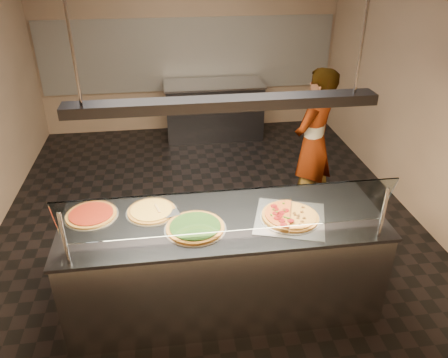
{
  "coord_description": "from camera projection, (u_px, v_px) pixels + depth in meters",
  "views": [
    {
      "loc": [
        -0.45,
        -4.44,
        3.0
      ],
      "look_at": [
        0.05,
        -0.88,
        1.02
      ],
      "focal_mm": 35.0,
      "sensor_mm": 36.0,
      "label": 1
    }
  ],
  "objects": [
    {
      "name": "wall_right",
      "position": [
        428.0,
        90.0,
        4.94
      ],
      "size": [
        0.02,
        6.0,
        3.0
      ],
      "primitive_type": "cube",
      "color": "tan",
      "rests_on": "ground"
    },
    {
      "name": "serving_counter",
      "position": [
        224.0,
        263.0,
        3.9
      ],
      "size": [
        2.72,
        0.94,
        0.93
      ],
      "color": "#B7B7BC",
      "rests_on": "ground"
    },
    {
      "name": "prep_table",
      "position": [
        214.0,
        110.0,
        7.38
      ],
      "size": [
        1.63,
        0.74,
        0.93
      ],
      "color": "#2E2E32",
      "rests_on": "ground"
    },
    {
      "name": "ground",
      "position": [
        210.0,
        219.0,
        5.36
      ],
      "size": [
        5.0,
        6.0,
        0.02
      ],
      "primitive_type": "cube",
      "color": "black",
      "rests_on": "ground"
    },
    {
      "name": "lamp_rod_right",
      "position": [
        365.0,
        22.0,
        3.04
      ],
      "size": [
        0.02,
        0.02,
        1.01
      ],
      "primitive_type": "cylinder",
      "color": "#B7B7BC",
      "rests_on": "ceiling"
    },
    {
      "name": "wall_back",
      "position": [
        188.0,
        42.0,
        7.24
      ],
      "size": [
        5.0,
        0.02,
        3.0
      ],
      "primitive_type": "cube",
      "color": "tan",
      "rests_on": "ground"
    },
    {
      "name": "half_pizza_sausage",
      "position": [
        303.0,
        215.0,
        3.69
      ],
      "size": [
        0.37,
        0.52,
        0.04
      ],
      "color": "brown",
      "rests_on": "perforated_tray"
    },
    {
      "name": "wall_front",
      "position": [
        277.0,
        309.0,
        2.02
      ],
      "size": [
        5.0,
        0.02,
        3.0
      ],
      "primitive_type": "cube",
      "color": "tan",
      "rests_on": "ground"
    },
    {
      "name": "heat_lamp_housing",
      "position": [
        223.0,
        103.0,
        3.18
      ],
      "size": [
        2.3,
        0.18,
        0.08
      ],
      "primitive_type": "cube",
      "color": "#2E2E32",
      "rests_on": "ceiling"
    },
    {
      "name": "sneeze_guard",
      "position": [
        230.0,
        212.0,
        3.23
      ],
      "size": [
        2.48,
        0.18,
        0.54
      ],
      "color": "#B7B7BC",
      "rests_on": "serving_counter"
    },
    {
      "name": "worker",
      "position": [
        313.0,
        143.0,
        5.13
      ],
      "size": [
        0.77,
        0.75,
        1.79
      ],
      "primitive_type": "imported",
      "rotation": [
        0.0,
        0.0,
        3.87
      ],
      "color": "#403948",
      "rests_on": "ground"
    },
    {
      "name": "tile_band",
      "position": [
        189.0,
        55.0,
        7.31
      ],
      "size": [
        4.9,
        0.02,
        1.2
      ],
      "primitive_type": "cube",
      "color": "silver",
      "rests_on": "wall_back"
    },
    {
      "name": "pizza_spatula",
      "position": [
        163.0,
        210.0,
        3.75
      ],
      "size": [
        0.23,
        0.22,
        0.02
      ],
      "color": "#B7B7BC",
      "rests_on": "pizza_spinach"
    },
    {
      "name": "perforated_tray",
      "position": [
        290.0,
        218.0,
        3.68
      ],
      "size": [
        0.72,
        0.72,
        0.01
      ],
      "color": "silver",
      "rests_on": "serving_counter"
    },
    {
      "name": "pizza_tomato",
      "position": [
        91.0,
        214.0,
        3.72
      ],
      "size": [
        0.46,
        0.46,
        0.03
      ],
      "color": "silver",
      "rests_on": "serving_counter"
    },
    {
      "name": "half_pizza_pepperoni",
      "position": [
        277.0,
        216.0,
        3.66
      ],
      "size": [
        0.37,
        0.52,
        0.05
      ],
      "color": "brown",
      "rests_on": "perforated_tray"
    },
    {
      "name": "lamp_rod_left",
      "position": [
        69.0,
        29.0,
        2.8
      ],
      "size": [
        0.02,
        0.02,
        1.01
      ],
      "primitive_type": "cylinder",
      "color": "#B7B7BC",
      "rests_on": "ceiling"
    },
    {
      "name": "pizza_cheese",
      "position": [
        151.0,
        211.0,
        3.77
      ],
      "size": [
        0.44,
        0.44,
        0.03
      ],
      "color": "silver",
      "rests_on": "serving_counter"
    },
    {
      "name": "pizza_spinach",
      "position": [
        195.0,
        227.0,
        3.55
      ],
      "size": [
        0.51,
        0.51,
        0.03
      ],
      "color": "silver",
      "rests_on": "serving_counter"
    }
  ]
}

